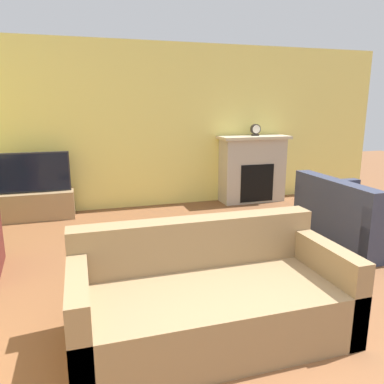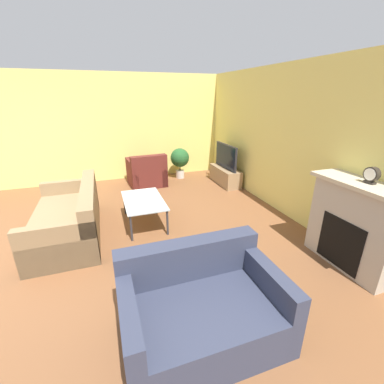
{
  "view_description": "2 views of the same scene",
  "coord_description": "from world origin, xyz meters",
  "px_view_note": "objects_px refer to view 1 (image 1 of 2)",
  "views": [
    {
      "loc": [
        -0.99,
        -1.5,
        1.71
      ],
      "look_at": [
        0.27,
        2.66,
        0.69
      ],
      "focal_mm": 35.0,
      "sensor_mm": 36.0,
      "label": 1
    },
    {
      "loc": [
        4.02,
        1.53,
        2.16
      ],
      "look_at": [
        0.41,
        2.8,
        0.71
      ],
      "focal_mm": 24.0,
      "sensor_mm": 36.0,
      "label": 2
    }
  ],
  "objects_px": {
    "mantel_clock": "(255,130)",
    "couch_loveseat": "(355,220)",
    "tv": "(33,172)",
    "couch_sectional": "(209,299)",
    "coffee_table": "(170,232)"
  },
  "relations": [
    {
      "from": "mantel_clock",
      "to": "couch_sectional",
      "type": "bearing_deg",
      "value": -120.51
    },
    {
      "from": "tv",
      "to": "mantel_clock",
      "type": "distance_m",
      "value": 3.7
    },
    {
      "from": "couch_sectional",
      "to": "coffee_table",
      "type": "height_order",
      "value": "couch_sectional"
    },
    {
      "from": "coffee_table",
      "to": "mantel_clock",
      "type": "height_order",
      "value": "mantel_clock"
    },
    {
      "from": "mantel_clock",
      "to": "couch_loveseat",
      "type": "bearing_deg",
      "value": -82.22
    },
    {
      "from": "couch_sectional",
      "to": "couch_loveseat",
      "type": "relative_size",
      "value": 1.38
    },
    {
      "from": "couch_loveseat",
      "to": "coffee_table",
      "type": "relative_size",
      "value": 1.29
    },
    {
      "from": "tv",
      "to": "couch_loveseat",
      "type": "xyz_separation_m",
      "value": [
        3.97,
        -2.21,
        -0.43
      ]
    },
    {
      "from": "couch_loveseat",
      "to": "mantel_clock",
      "type": "height_order",
      "value": "mantel_clock"
    },
    {
      "from": "tv",
      "to": "couch_sectional",
      "type": "xyz_separation_m",
      "value": [
        1.54,
        -3.53,
        -0.44
      ]
    },
    {
      "from": "tv",
      "to": "couch_sectional",
      "type": "relative_size",
      "value": 0.53
    },
    {
      "from": "tv",
      "to": "couch_loveseat",
      "type": "distance_m",
      "value": 4.56
    },
    {
      "from": "tv",
      "to": "mantel_clock",
      "type": "xyz_separation_m",
      "value": [
        3.65,
        0.07,
        0.56
      ]
    },
    {
      "from": "tv",
      "to": "mantel_clock",
      "type": "relative_size",
      "value": 5.17
    },
    {
      "from": "tv",
      "to": "couch_sectional",
      "type": "bearing_deg",
      "value": -66.44
    }
  ]
}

